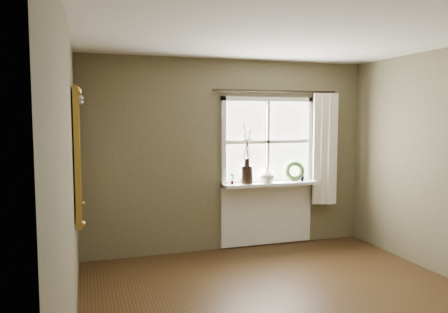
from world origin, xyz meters
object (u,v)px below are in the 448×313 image
Objects in this scene: dark_jug at (247,175)px; cream_vase at (267,175)px; gilt_mirror at (78,154)px; wreath at (295,173)px.

dark_jug reaches higher than cream_vase.
cream_vase is at bearing 14.87° from gilt_mirror.
cream_vase is at bearing 0.00° from dark_jug.
cream_vase is 0.45m from wreath.
dark_jug is at bearing -162.23° from wreath.
dark_jug is at bearing 180.00° from cream_vase.
gilt_mirror reaches higher than wreath.
wreath reaches higher than cream_vase.
gilt_mirror is (-2.46, -0.65, 0.40)m from cream_vase.
dark_jug is 1.10× the size of cream_vase.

